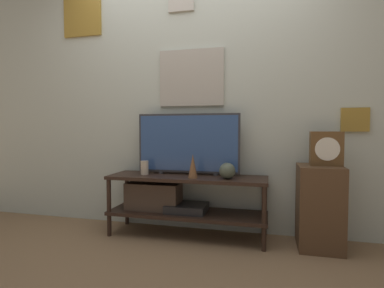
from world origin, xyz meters
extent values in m
plane|color=#846647|center=(0.00, 0.00, 0.00)|extent=(12.00, 12.00, 0.00)
cube|color=beige|center=(0.00, 0.50, 1.35)|extent=(6.40, 0.06, 2.70)
cube|color=#B2ADA3|center=(-0.01, 0.46, 1.47)|extent=(0.63, 0.02, 0.54)
cube|color=#B2BCC6|center=(-0.01, 0.46, 1.47)|extent=(0.60, 0.01, 0.50)
cube|color=olive|center=(-1.19, 0.46, 2.16)|extent=(0.43, 0.02, 0.42)
cube|color=white|center=(-1.19, 0.46, 2.16)|extent=(0.40, 0.01, 0.38)
cube|color=olive|center=(1.42, 0.46, 1.06)|extent=(0.22, 0.02, 0.20)
cube|color=#2D2D33|center=(1.42, 0.46, 1.06)|extent=(0.19, 0.01, 0.17)
cube|color=black|center=(0.00, 0.25, 0.54)|extent=(1.44, 0.41, 0.03)
cube|color=black|center=(0.00, 0.25, 0.21)|extent=(1.44, 0.41, 0.03)
cylinder|color=black|center=(-0.69, 0.07, 0.28)|extent=(0.04, 0.04, 0.55)
cylinder|color=black|center=(0.69, 0.07, 0.28)|extent=(0.04, 0.04, 0.55)
cylinder|color=black|center=(-0.69, 0.42, 0.28)|extent=(0.04, 0.04, 0.55)
cylinder|color=black|center=(0.69, 0.42, 0.28)|extent=(0.04, 0.04, 0.55)
cube|color=black|center=(0.00, 0.25, 0.26)|extent=(0.36, 0.29, 0.07)
cube|color=#47382D|center=(-0.32, 0.25, 0.35)|extent=(0.50, 0.23, 0.25)
cylinder|color=#333338|center=(-0.28, 0.34, 0.56)|extent=(0.05, 0.05, 0.02)
cylinder|color=#333338|center=(0.25, 0.34, 0.56)|extent=(0.05, 0.05, 0.02)
cube|color=#333338|center=(-0.01, 0.34, 0.85)|extent=(0.97, 0.04, 0.55)
cube|color=#33518C|center=(-0.01, 0.32, 0.85)|extent=(0.93, 0.01, 0.51)
cone|color=brown|center=(0.08, 0.15, 0.66)|extent=(0.08, 0.08, 0.21)
sphere|color=#4C5647|center=(0.38, 0.18, 0.62)|extent=(0.14, 0.14, 0.14)
cylinder|color=#C1B29E|center=(-0.41, 0.23, 0.62)|extent=(0.07, 0.07, 0.13)
cube|color=#513823|center=(1.13, 0.26, 0.34)|extent=(0.34, 0.39, 0.68)
cube|color=brown|center=(1.17, 0.27, 0.82)|extent=(0.25, 0.10, 0.28)
cylinder|color=white|center=(1.17, 0.21, 0.82)|extent=(0.19, 0.01, 0.19)
camera|label=1|loc=(0.71, -2.35, 0.98)|focal=28.00mm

